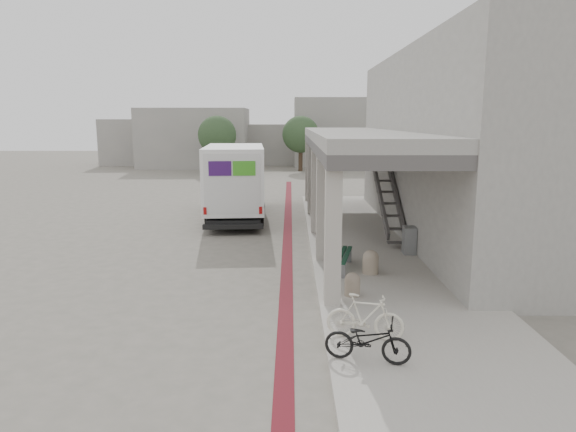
{
  "coord_description": "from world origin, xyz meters",
  "views": [
    {
      "loc": [
        1.1,
        -15.18,
        4.43
      ],
      "look_at": [
        1.04,
        -0.09,
        1.6
      ],
      "focal_mm": 32.0,
      "sensor_mm": 36.0,
      "label": 1
    }
  ],
  "objects_px": {
    "bicycle_cream": "(365,317)",
    "bench": "(341,258)",
    "utility_cabinet": "(409,240)",
    "fedex_truck": "(236,179)",
    "bicycle_black": "(368,340)"
  },
  "relations": [
    {
      "from": "bench",
      "to": "bicycle_black",
      "type": "height_order",
      "value": "bicycle_black"
    },
    {
      "from": "bench",
      "to": "utility_cabinet",
      "type": "distance_m",
      "value": 3.02
    },
    {
      "from": "bench",
      "to": "utility_cabinet",
      "type": "height_order",
      "value": "utility_cabinet"
    },
    {
      "from": "bench",
      "to": "bicycle_cream",
      "type": "distance_m",
      "value": 4.87
    },
    {
      "from": "utility_cabinet",
      "to": "bicycle_black",
      "type": "distance_m",
      "value": 8.07
    },
    {
      "from": "utility_cabinet",
      "to": "bicycle_cream",
      "type": "relative_size",
      "value": 0.57
    },
    {
      "from": "utility_cabinet",
      "to": "bench",
      "type": "bearing_deg",
      "value": -139.74
    },
    {
      "from": "bicycle_cream",
      "to": "bench",
      "type": "bearing_deg",
      "value": 13.86
    },
    {
      "from": "fedex_truck",
      "to": "bench",
      "type": "height_order",
      "value": "fedex_truck"
    },
    {
      "from": "utility_cabinet",
      "to": "bicycle_cream",
      "type": "height_order",
      "value": "bicycle_cream"
    },
    {
      "from": "bench",
      "to": "bicycle_black",
      "type": "distance_m",
      "value": 5.84
    },
    {
      "from": "bicycle_black",
      "to": "bicycle_cream",
      "type": "xyz_separation_m",
      "value": [
        0.09,
        0.97,
        0.06
      ]
    },
    {
      "from": "fedex_truck",
      "to": "bicycle_black",
      "type": "xyz_separation_m",
      "value": [
        3.89,
        -14.53,
        -1.24
      ]
    },
    {
      "from": "bench",
      "to": "bicycle_cream",
      "type": "relative_size",
      "value": 1.32
    },
    {
      "from": "bicycle_cream",
      "to": "fedex_truck",
      "type": "bearing_deg",
      "value": 30.3
    }
  ]
}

